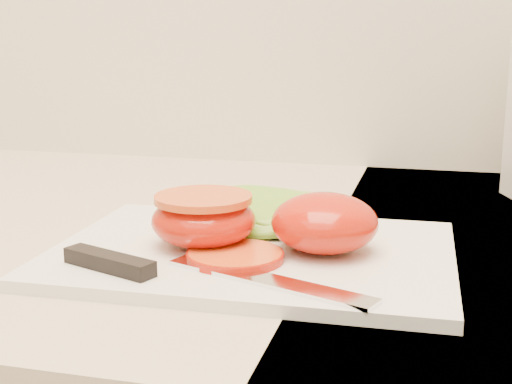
# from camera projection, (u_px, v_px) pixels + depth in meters

# --- Properties ---
(cutting_board) EXTENTS (0.33, 0.24, 0.01)m
(cutting_board) POSITION_uv_depth(u_px,v_px,m) (253.00, 254.00, 0.59)
(cutting_board) COLOR silver
(cutting_board) RESTS_ON counter
(tomato_half_dome) EXTENTS (0.09, 0.09, 0.05)m
(tomato_half_dome) POSITION_uv_depth(u_px,v_px,m) (325.00, 223.00, 0.57)
(tomato_half_dome) COLOR red
(tomato_half_dome) RESTS_ON cutting_board
(tomato_half_cut) EXTENTS (0.09, 0.09, 0.04)m
(tomato_half_cut) POSITION_uv_depth(u_px,v_px,m) (204.00, 218.00, 0.59)
(tomato_half_cut) COLOR red
(tomato_half_cut) RESTS_ON cutting_board
(tomato_slice_0) EXTENTS (0.07, 0.07, 0.01)m
(tomato_slice_0) POSITION_uv_depth(u_px,v_px,m) (235.00, 256.00, 0.55)
(tomato_slice_0) COLOR orange
(tomato_slice_0) RESTS_ON cutting_board
(lettuce_leaf_0) EXTENTS (0.16, 0.12, 0.03)m
(lettuce_leaf_0) POSITION_uv_depth(u_px,v_px,m) (256.00, 211.00, 0.65)
(lettuce_leaf_0) COLOR #76C534
(lettuce_leaf_0) RESTS_ON cutting_board
(lettuce_leaf_1) EXTENTS (0.14, 0.14, 0.02)m
(lettuce_leaf_1) POSITION_uv_depth(u_px,v_px,m) (300.00, 214.00, 0.65)
(lettuce_leaf_1) COLOR #76C534
(lettuce_leaf_1) RESTS_ON cutting_board
(knife) EXTENTS (0.24, 0.08, 0.01)m
(knife) POSITION_uv_depth(u_px,v_px,m) (169.00, 269.00, 0.52)
(knife) COLOR silver
(knife) RESTS_ON cutting_board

